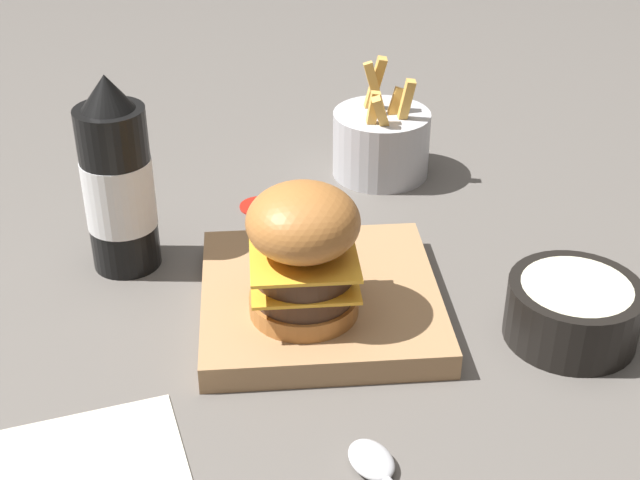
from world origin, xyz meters
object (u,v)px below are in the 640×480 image
Objects in this scene: serving_board at (320,299)px; burger at (303,251)px; side_bowl at (573,310)px; spoon at (384,476)px; ketchup_bottle at (118,184)px; fries_basket at (381,142)px.

burger is at bearing 153.92° from serving_board.
side_bowl is 0.79× the size of spoon.
spoon is (-0.21, -0.03, -0.01)m from serving_board.
side_bowl is (-0.02, -0.23, -0.06)m from burger.
side_bowl is (-0.15, -0.40, -0.06)m from ketchup_bottle.
fries_basket is at bearing -19.20° from serving_board.
side_bowl is at bearing -71.80° from spoon.
ketchup_bottle is (0.10, 0.18, 0.08)m from serving_board.
fries_basket reaches higher than side_bowl.
side_bowl is at bearing -95.86° from burger.
fries_basket is 1.22× the size of side_bowl.
fries_basket is 0.49m from spoon.
serving_board is at bearing 160.80° from fries_basket.
spoon is (-0.48, 0.07, -0.03)m from fries_basket.
burger is at bearing 159.99° from fries_basket.
burger reaches higher than fries_basket.
side_bowl is (-0.06, -0.21, 0.02)m from serving_board.
spoon is at bearing 172.11° from fries_basket.
ketchup_bottle is at bearing 12.31° from spoon.
fries_basket is 0.35m from side_bowl.
burger reaches higher than serving_board.
burger is at bearing 84.14° from side_bowl.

